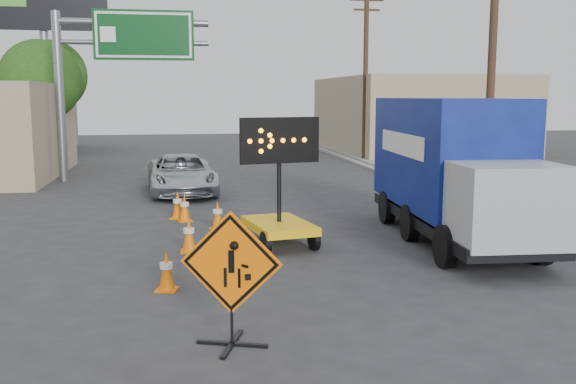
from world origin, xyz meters
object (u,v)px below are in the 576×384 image
object	(u,v)px
construction_sign	(231,276)
box_truck	(452,177)
arrow_board	(279,217)
pickup_truck	(182,174)

from	to	relation	value
construction_sign	box_truck	world-z (taller)	box_truck
arrow_board	box_truck	distance (m)	4.30
pickup_truck	construction_sign	bearing A→B (deg)	-91.13
construction_sign	pickup_truck	distance (m)	14.53
pickup_truck	box_truck	bearing A→B (deg)	-57.20
construction_sign	arrow_board	bearing A→B (deg)	94.32
construction_sign	pickup_truck	bearing A→B (deg)	111.75
pickup_truck	box_truck	distance (m)	10.84
construction_sign	pickup_truck	world-z (taller)	construction_sign
construction_sign	box_truck	size ratio (longest dim) A/B	0.26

